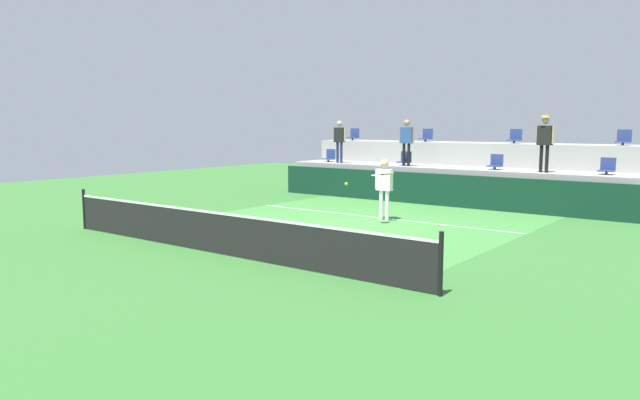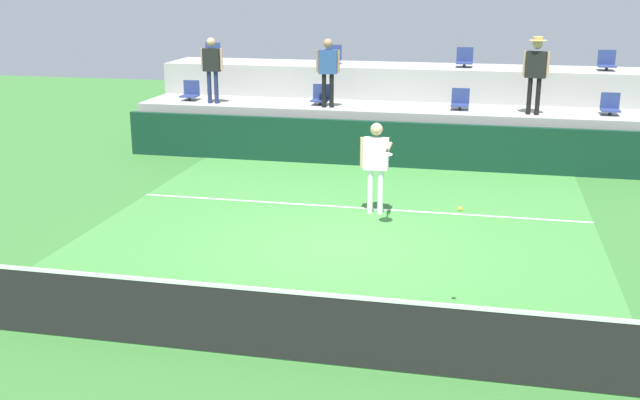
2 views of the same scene
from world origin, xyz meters
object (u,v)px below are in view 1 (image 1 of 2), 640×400
Objects in this scene: stadium_chair_upper_far_right at (624,139)px; stadium_chair_upper_left at (427,136)px; stadium_chair_lower_right at (496,163)px; stadium_chair_upper_right at (515,137)px; stadium_chair_lower_left at (405,159)px; spectator_with_hat at (545,137)px; spectator_leaning_on_rail at (407,138)px; stadium_chair_lower_far_right at (607,168)px; spectator_in_white at (339,138)px; stadium_chair_lower_far_left at (329,156)px; stadium_chair_upper_far_left at (354,135)px; tennis_ball at (346,184)px; tennis_player at (384,183)px.

stadium_chair_upper_left is at bearing 180.00° from stadium_chair_upper_far_right.
stadium_chair_upper_right is at bearing 90.02° from stadium_chair_lower_right.
stadium_chair_lower_left is 1.00× the size of stadium_chair_upper_right.
spectator_with_hat is at bearing -4.16° from stadium_chair_lower_left.
spectator_leaning_on_rail is at bearing -173.33° from stadium_chair_lower_right.
spectator_in_white is at bearing -177.77° from stadium_chair_lower_far_right.
spectator_in_white is at bearing -26.19° from stadium_chair_lower_far_left.
stadium_chair_upper_left is at bearing 0.00° from stadium_chair_upper_far_left.
spectator_with_hat is at bearing -0.00° from spectator_in_white.
tennis_ball is at bearing -88.05° from stadium_chair_upper_right.
stadium_chair_lower_left is at bearing 0.00° from stadium_chair_lower_far_left.
stadium_chair_lower_far_right is 1.00× the size of stadium_chair_upper_far_left.
stadium_chair_upper_far_right is 11.81m from tennis_ball.
spectator_leaning_on_rail is (3.85, -2.18, -0.03)m from stadium_chair_upper_far_left.
spectator_with_hat is (8.06, -0.00, 0.13)m from spectator_in_white.
tennis_ball is at bearing -53.72° from spectator_in_white.
stadium_chair_upper_right is at bearing 153.01° from stadium_chair_lower_far_right.
spectator_leaning_on_rail is 25.16× the size of tennis_ball.
stadium_chair_lower_left is at bearing -165.88° from stadium_chair_upper_far_right.
stadium_chair_lower_left is at bearing 124.90° from spectator_leaning_on_rail.
stadium_chair_upper_far_right is at bearing 49.31° from spectator_with_hat.
tennis_ball is at bearing -56.46° from stadium_chair_upper_far_left.
spectator_with_hat reaches higher than spectator_leaning_on_rail.
spectator_leaning_on_rail is at bearing -55.10° from stadium_chair_lower_left.
stadium_chair_lower_far_left is 10.91m from stadium_chair_upper_far_right.
stadium_chair_lower_far_right is 10.05m from tennis_ball.
stadium_chair_lower_right is 1.00× the size of stadium_chair_upper_far_left.
stadium_chair_upper_right reaches higher than stadium_chair_lower_far_left.
spectator_in_white is 3.05m from spectator_leaning_on_rail.
stadium_chair_lower_left is 4.07m from stadium_chair_upper_right.
tennis_player is at bearing -72.09° from stadium_chair_upper_left.
spectator_in_white reaches higher than stadium_chair_upper_left.
stadium_chair_lower_left is 2.93m from spectator_in_white.
stadium_chair_upper_right is 3.61m from stadium_chair_upper_far_right.
stadium_chair_upper_far_right is at bearing 9.53° from stadium_chair_lower_far_left.
spectator_in_white is (-2.79, -0.38, 0.80)m from stadium_chair_lower_left.
spectator_in_white reaches higher than stadium_chair_lower_far_left.
stadium_chair_upper_right is at bearing 19.02° from spectator_in_white.
stadium_chair_upper_far_right reaches higher than stadium_chair_lower_left.
stadium_chair_lower_far_right is 7.10m from tennis_player.
spectator_leaning_on_rail is (-3.28, -2.18, -0.03)m from stadium_chair_upper_right.
stadium_chair_lower_right is at bearing 0.00° from stadium_chair_lower_far_left.
stadium_chair_upper_far_left is 0.29× the size of tennis_player.
stadium_chair_lower_far_left and stadium_chair_lower_right have the same top height.
stadium_chair_upper_far_left is 9.11m from tennis_player.
spectator_leaning_on_rail is 0.93× the size of spectator_with_hat.
stadium_chair_lower_far_right is (7.08, 0.00, 0.00)m from stadium_chair_lower_left.
stadium_chair_upper_left reaches higher than stadium_chair_lower_far_left.
stadium_chair_lower_left is at bearing -153.10° from stadium_chair_upper_right.
stadium_chair_lower_left is 5.60m from tennis_player.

